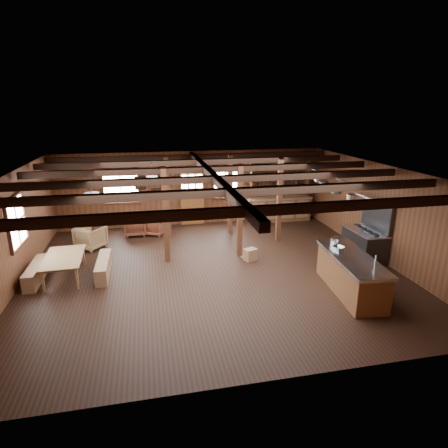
{
  "coord_description": "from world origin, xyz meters",
  "views": [
    {
      "loc": [
        -1.66,
        -9.4,
        4.39
      ],
      "look_at": [
        0.43,
        0.58,
        1.16
      ],
      "focal_mm": 30.0,
      "sensor_mm": 36.0,
      "label": 1
    }
  ],
  "objects_px": {
    "kitchen_island": "(351,274)",
    "dining_table": "(66,267)",
    "commercial_range": "(366,239)",
    "armchair_b": "(155,225)",
    "armchair_a": "(135,226)",
    "armchair_c": "(91,237)"
  },
  "relations": [
    {
      "from": "kitchen_island",
      "to": "commercial_range",
      "type": "height_order",
      "value": "commercial_range"
    },
    {
      "from": "kitchen_island",
      "to": "dining_table",
      "type": "distance_m",
      "value": 7.34
    },
    {
      "from": "kitchen_island",
      "to": "armchair_b",
      "type": "relative_size",
      "value": 3.56
    },
    {
      "from": "kitchen_island",
      "to": "armchair_a",
      "type": "relative_size",
      "value": 3.4
    },
    {
      "from": "commercial_range",
      "to": "armchair_b",
      "type": "height_order",
      "value": "commercial_range"
    },
    {
      "from": "kitchen_island",
      "to": "commercial_range",
      "type": "xyz_separation_m",
      "value": [
        1.58,
        1.91,
        0.13
      ]
    },
    {
      "from": "armchair_a",
      "to": "armchair_b",
      "type": "height_order",
      "value": "armchair_a"
    },
    {
      "from": "armchair_a",
      "to": "armchair_b",
      "type": "bearing_deg",
      "value": 173.4
    },
    {
      "from": "dining_table",
      "to": "armchair_a",
      "type": "relative_size",
      "value": 2.27
    },
    {
      "from": "commercial_range",
      "to": "armchair_c",
      "type": "distance_m",
      "value": 8.57
    },
    {
      "from": "kitchen_island",
      "to": "commercial_range",
      "type": "bearing_deg",
      "value": 55.54
    },
    {
      "from": "dining_table",
      "to": "commercial_range",
      "type": "bearing_deg",
      "value": -94.85
    },
    {
      "from": "armchair_a",
      "to": "commercial_range",
      "type": "bearing_deg",
      "value": 150.06
    },
    {
      "from": "kitchen_island",
      "to": "dining_table",
      "type": "height_order",
      "value": "kitchen_island"
    },
    {
      "from": "dining_table",
      "to": "kitchen_island",
      "type": "bearing_deg",
      "value": -110.47
    },
    {
      "from": "dining_table",
      "to": "armchair_a",
      "type": "height_order",
      "value": "armchair_a"
    },
    {
      "from": "armchair_a",
      "to": "armchair_b",
      "type": "distance_m",
      "value": 0.69
    },
    {
      "from": "commercial_range",
      "to": "armchair_a",
      "type": "height_order",
      "value": "commercial_range"
    },
    {
      "from": "kitchen_island",
      "to": "armchair_a",
      "type": "height_order",
      "value": "kitchen_island"
    },
    {
      "from": "armchair_c",
      "to": "commercial_range",
      "type": "bearing_deg",
      "value": -159.21
    },
    {
      "from": "commercial_range",
      "to": "armchair_b",
      "type": "xyz_separation_m",
      "value": [
        -6.13,
        3.51,
        -0.28
      ]
    },
    {
      "from": "dining_table",
      "to": "armchair_a",
      "type": "bearing_deg",
      "value": -30.77
    }
  ]
}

